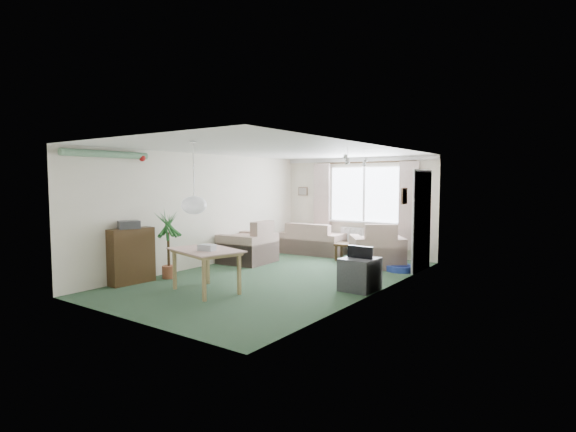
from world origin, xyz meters
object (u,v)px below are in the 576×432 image
Objects in this scene: tv_cube at (360,274)px; armchair_corner at (377,245)px; pet_bed at (400,268)px; bookshelf at (131,256)px; sofa at (313,238)px; dining_table at (206,271)px; houseplant at (168,245)px; coffee_table at (355,252)px; armchair_left at (248,241)px.

armchair_corner is at bearing 108.43° from tv_cube.
bookshelf is at bearing -132.23° from pet_bed.
sofa is at bearing -53.65° from armchair_corner.
houseplant is at bearing 165.86° from dining_table.
bookshelf reaches higher than pet_bed.
pet_bed is (3.30, 3.17, -0.57)m from houseplant.
armchair_left is at bearing -139.11° from coffee_table.
coffee_table is 2.81m from tv_cube.
coffee_table is at bearing 67.06° from bookshelf.
armchair_left is 1.78× the size of tv_cube.
pet_bed is (3.15, 1.08, -0.42)m from armchair_left.
armchair_left is 3.36m from pet_bed.
armchair_left is 0.96× the size of dining_table.
bookshelf is 1.57m from dining_table.
armchair_corner is 2.84m from armchair_left.
tv_cube is at bearing -61.31° from coffee_table.
coffee_table is at bearing -62.84° from armchair_corner.
dining_table is at bearing -14.14° from houseplant.
houseplant is at bearing -158.39° from tv_cube.
bookshelf is at bearing -116.64° from coffee_table.
coffee_table is 4.23m from houseplant.
armchair_corner is 0.84m from coffee_table.
coffee_table is 1.51× the size of pet_bed.
bookshelf is 1.66× the size of tv_cube.
armchair_corner is 2.20m from tv_cube.
dining_table is at bearing -119.17° from pet_bed.
armchair_corner is at bearing 69.62° from dining_table.
armchair_left is 3.32m from tv_cube.
coffee_table is at bearing 61.57° from houseplant.
pet_bed is at bearing -22.08° from coffee_table.
houseplant is 4.61m from pet_bed.
bookshelf is at bearing -150.33° from tv_cube.
dining_table reaches higher than coffee_table.
bookshelf is 1.72× the size of pet_bed.
pet_bed is at bearing 92.79° from tv_cube.
coffee_table is at bearing 120.00° from tv_cube.
pet_bed is (0.60, -0.16, -0.41)m from armchair_corner.
dining_table is at bearing 16.02° from bookshelf.
bookshelf is (-0.88, -4.67, 0.11)m from sofa.
houseplant reaches higher than pet_bed.
sofa reaches higher than dining_table.
armchair_left is 1.22× the size of coffee_table.
dining_table is (1.34, -0.34, -0.29)m from houseplant.
bookshelf is at bearing -167.68° from dining_table.
bookshelf reaches higher than armchair_left.
armchair_corner is at bearing 111.51° from armchair_left.
dining_table is at bearing 34.26° from armchair_corner.
coffee_table is at bearing 80.67° from dining_table.
armchair_left is at bearing 86.70° from bookshelf.
tv_cube reaches higher than pet_bed.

